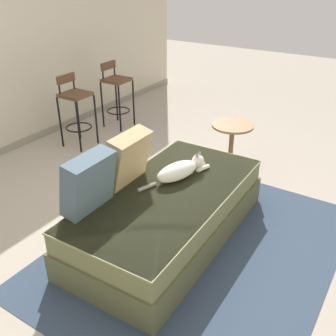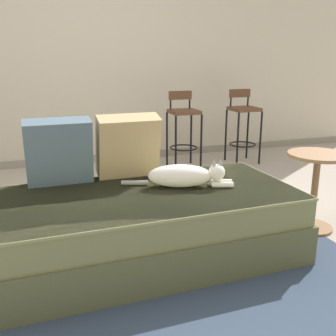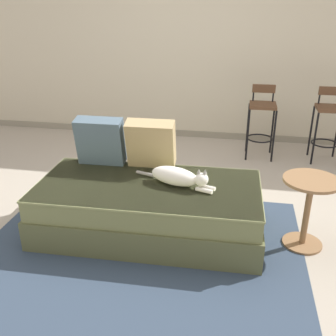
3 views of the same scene
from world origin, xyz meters
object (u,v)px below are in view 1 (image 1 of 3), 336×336
Objects in this scene: throw_pillow_middle at (127,158)px; throw_pillow_corner at (88,183)px; couch at (168,214)px; bar_stool_by_doorway at (116,90)px; bar_stool_near_window at (76,105)px; side_table at (231,143)px; cat at (180,170)px.

throw_pillow_corner is at bearing -178.77° from throw_pillow_middle.
couch is 2.68m from bar_stool_by_doorway.
throw_pillow_corner is 0.99× the size of throw_pillow_middle.
throw_pillow_middle is 1.93m from bar_stool_near_window.
side_table is at bearing 1.23° from couch.
throw_pillow_middle is 0.47m from cat.
bar_stool_near_window reaches higher than couch.
cat is 2.09m from bar_stool_near_window.
throw_pillow_middle is 2.45m from bar_stool_by_doorway.
side_table reaches higher than couch.
side_table is (1.29, 0.03, 0.16)m from couch.
throw_pillow_middle is 0.76× the size of side_table.
bar_stool_by_doorway is at bearing 52.01° from cat.
bar_stool_by_doorway reaches higher than cat.
throw_pillow_corner is at bearing -132.73° from bar_stool_near_window.
throw_pillow_middle is (-0.06, 0.37, 0.45)m from couch.
cat is at bearing -47.76° from throw_pillow_middle.
couch is at bearing -34.29° from throw_pillow_corner.
throw_pillow_middle is at bearing 1.23° from throw_pillow_corner.
throw_pillow_middle is at bearing 98.48° from couch.
bar_stool_near_window is at bearing 57.39° from throw_pillow_middle.
throw_pillow_middle reaches higher than bar_stool_by_doorway.
couch is 2.12× the size of bar_stool_by_doorway.
bar_stool_near_window is 1.51× the size of side_table.
cat is at bearing -110.73° from bar_stool_near_window.
cat is at bearing 9.06° from couch.
throw_pillow_middle is at bearing -138.34° from bar_stool_by_doorway.
cat is 0.80× the size of bar_stool_near_window.
side_table is at bearing -103.70° from bar_stool_by_doorway.
bar_stool_by_doorway is at bearing 35.44° from throw_pillow_corner.
throw_pillow_corner is 2.23m from bar_stool_near_window.
bar_stool_by_doorway is at bearing 48.38° from couch.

